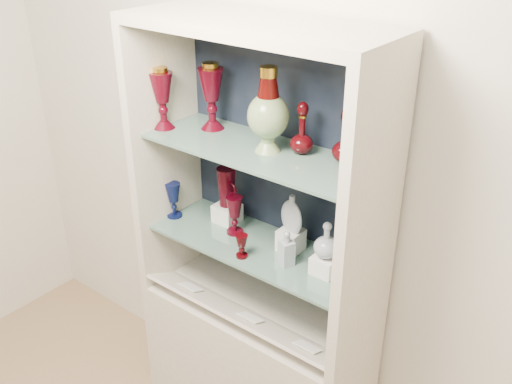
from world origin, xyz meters
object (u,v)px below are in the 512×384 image
Objects in this scene: ruby_pitcher at (227,187)px; ruby_goblet_small at (242,246)px; enamel_urn at (268,110)px; ruby_decanter_a at (302,125)px; ruby_decanter_b at (346,134)px; ruby_goblet_tall at (235,215)px; cobalt_goblet at (174,200)px; clear_round_decanter at (327,241)px; clear_square_bottle at (287,248)px; flat_flask at (292,213)px; cameo_medallion at (356,239)px; lidded_bowl at (369,167)px; pedestal_lamp_left at (162,98)px; pedestal_lamp_right at (212,96)px.

ruby_goblet_small is at bearing -23.47° from ruby_pitcher.
enamel_urn is 0.49m from ruby_pitcher.
ruby_decanter_b is at bearing 10.23° from ruby_decanter_a.
ruby_decanter_a reaches higher than ruby_pitcher.
ruby_goblet_tall is 0.13m from ruby_pitcher.
clear_round_decanter reaches higher than cobalt_goblet.
clear_round_decanter is (0.15, 0.04, 0.07)m from clear_square_bottle.
flat_flask reaches higher than ruby_goblet_tall.
ruby_decanter_b is 1.25× the size of ruby_goblet_tall.
lidded_bowl is at bearing -42.13° from cameo_medallion.
clear_round_decanter is (0.45, -0.02, 0.06)m from ruby_goblet_tall.
clear_round_decanter is 1.12× the size of cameo_medallion.
ruby_goblet_tall is at bearing 177.61° from enamel_urn.
cobalt_goblet is at bearing 171.26° from ruby_goblet_small.
flat_flask reaches higher than cobalt_goblet.
cobalt_goblet is 0.44m from ruby_goblet_small.
cameo_medallion is (0.26, -0.02, -0.37)m from ruby_decanter_a.
enamel_urn is 2.50× the size of cameo_medallion.
ruby_goblet_tall is at bearing 14.08° from pedestal_lamp_left.
ruby_goblet_tall is (0.30, 0.08, -0.46)m from pedestal_lamp_left.
ruby_decanter_b is at bearing 11.66° from pedestal_lamp_left.
pedestal_lamp_right reaches higher than cameo_medallion.
ruby_goblet_small is at bearing -30.30° from pedestal_lamp_right.
ruby_goblet_small is 0.57× the size of ruby_pitcher.
ruby_decanter_a is 0.74m from cobalt_goblet.
clear_square_bottle is (-0.28, -0.06, -0.39)m from lidded_bowl.
clear_round_decanter is at bearing -5.40° from pedestal_lamp_right.
enamel_urn is 0.42m from lidded_bowl.
ruby_goblet_tall is 1.20× the size of clear_round_decanter.
enamel_urn is 2.24× the size of clear_round_decanter.
clear_square_bottle is at bearing -161.94° from cameo_medallion.
pedestal_lamp_left is 0.93× the size of pedestal_lamp_right.
enamel_urn is 3.47× the size of lidded_bowl.
pedestal_lamp_left is 1.14× the size of ruby_decanter_a.
flat_flask is 1.27× the size of cameo_medallion.
clear_square_bottle is at bearing -12.49° from pedestal_lamp_right.
ruby_goblet_tall is at bearing -158.84° from flat_flask.
cobalt_goblet is (-0.74, -0.13, -0.44)m from ruby_decanter_b.
ruby_decanter_b is at bearing 26.25° from flat_flask.
pedestal_lamp_left is 2.53× the size of ruby_goblet_small.
lidded_bowl is 0.65× the size of clear_round_decanter.
ruby_goblet_tall is at bearing -169.99° from ruby_decanter_b.
pedestal_lamp_left is 1.77× the size of clear_round_decanter.
ruby_pitcher reaches higher than clear_round_decanter.
ruby_goblet_tall is (-0.28, -0.05, -0.45)m from ruby_decanter_a.
ruby_decanter_a is at bearing 42.68° from flat_flask.
cobalt_goblet is 0.57m from flat_flask.
clear_square_bottle is 0.14m from flat_flask.
cobalt_goblet is at bearing -169.80° from ruby_decanter_b.
pedestal_lamp_left reaches higher than cameo_medallion.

